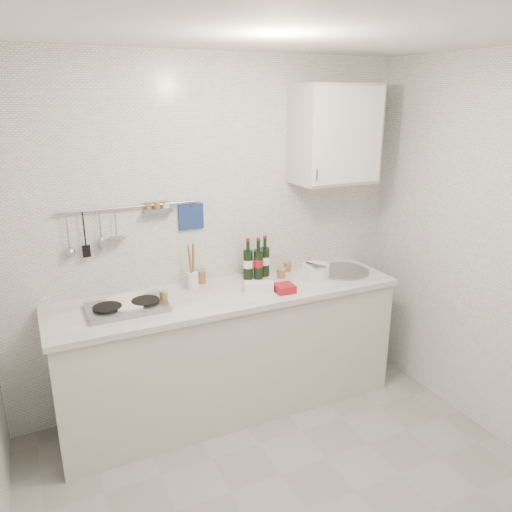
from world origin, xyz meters
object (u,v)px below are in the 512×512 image
(wine_bottles, at_px, (257,258))
(utensil_crock, at_px, (192,278))
(plate_stack_sink, at_px, (315,271))
(wall_cabinet, at_px, (335,134))
(plate_stack_hob, at_px, (127,304))

(wine_bottles, distance_m, utensil_crock, 0.51)
(plate_stack_sink, bearing_deg, wall_cabinet, 28.15)
(wine_bottles, height_order, utensil_crock, utensil_crock)
(wall_cabinet, height_order, wine_bottles, wall_cabinet)
(utensil_crock, bearing_deg, wine_bottles, 1.50)
(plate_stack_sink, xyz_separation_m, utensil_crock, (-0.92, 0.14, 0.04))
(wall_cabinet, distance_m, utensil_crock, 1.46)
(wine_bottles, bearing_deg, utensil_crock, -178.50)
(plate_stack_hob, distance_m, wine_bottles, 1.01)
(utensil_crock, bearing_deg, plate_stack_sink, -8.77)
(plate_stack_sink, height_order, utensil_crock, utensil_crock)
(wall_cabinet, height_order, plate_stack_sink, wall_cabinet)
(wall_cabinet, distance_m, plate_stack_sink, 1.01)
(wine_bottles, bearing_deg, wall_cabinet, -5.00)
(wall_cabinet, bearing_deg, utensil_crock, 177.97)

